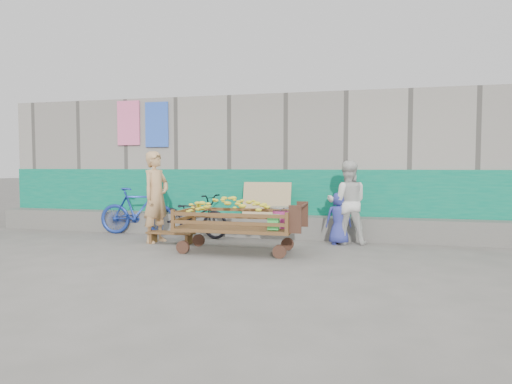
% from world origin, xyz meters
% --- Properties ---
extents(ground, '(80.00, 80.00, 0.00)m').
position_xyz_m(ground, '(0.00, 0.00, 0.00)').
color(ground, '#5E5C56').
rests_on(ground, ground).
extents(building_wall, '(12.00, 3.50, 3.00)m').
position_xyz_m(building_wall, '(-0.00, 4.05, 1.47)').
color(building_wall, gray).
rests_on(building_wall, ground).
extents(banana_cart, '(2.17, 0.99, 0.93)m').
position_xyz_m(banana_cart, '(0.09, 0.58, 0.63)').
color(banana_cart, brown).
rests_on(banana_cart, ground).
extents(bench, '(0.91, 0.27, 0.23)m').
position_xyz_m(bench, '(-1.31, 1.08, 0.17)').
color(bench, brown).
rests_on(bench, ground).
extents(vendor_man, '(0.57, 0.73, 1.76)m').
position_xyz_m(vendor_man, '(-1.66, 1.19, 0.88)').
color(vendor_man, tan).
rests_on(vendor_man, ground).
extents(woman, '(0.82, 0.67, 1.58)m').
position_xyz_m(woman, '(1.94, 1.88, 0.79)').
color(woman, silver).
rests_on(woman, ground).
extents(child, '(0.53, 0.40, 0.99)m').
position_xyz_m(child, '(1.79, 1.77, 0.49)').
color(child, '#2D368F').
rests_on(child, ground).
extents(bicycle_dark, '(1.80, 1.05, 0.90)m').
position_xyz_m(bicycle_dark, '(-1.21, 1.97, 0.45)').
color(bicycle_dark, black).
rests_on(bicycle_dark, ground).
extents(bicycle_blue, '(1.72, 0.68, 1.01)m').
position_xyz_m(bicycle_blue, '(-2.51, 2.03, 0.50)').
color(bicycle_blue, '#1C3696').
rests_on(bicycle_blue, ground).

